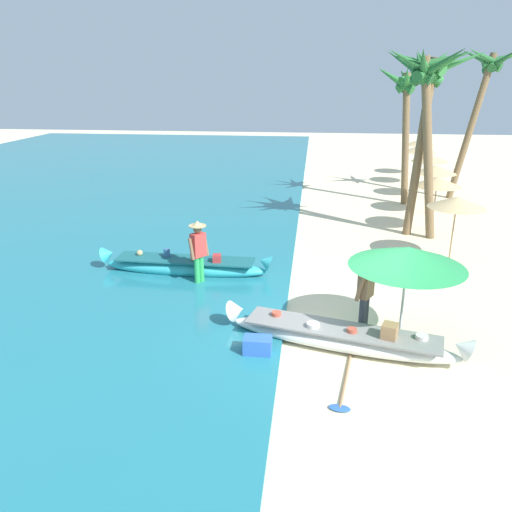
% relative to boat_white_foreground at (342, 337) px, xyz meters
% --- Properties ---
extents(ground_plane, '(80.00, 80.00, 0.00)m').
position_rel_boat_white_foreground_xyz_m(ground_plane, '(-0.06, 0.41, -0.25)').
color(ground_plane, beige).
extents(boat_white_foreground, '(4.82, 1.82, 0.72)m').
position_rel_boat_white_foreground_xyz_m(boat_white_foreground, '(0.00, 0.00, 0.00)').
color(boat_white_foreground, white).
rests_on(boat_white_foreground, ground).
extents(boat_cyan_midground, '(4.76, 0.87, 0.77)m').
position_rel_boat_white_foreground_xyz_m(boat_cyan_midground, '(-4.02, 3.43, 0.03)').
color(boat_cyan_midground, '#33B2BC').
rests_on(boat_cyan_midground, ground).
extents(person_vendor_hatted, '(0.50, 0.55, 1.74)m').
position_rel_boat_white_foreground_xyz_m(person_vendor_hatted, '(-3.49, 2.81, 0.75)').
color(person_vendor_hatted, green).
rests_on(person_vendor_hatted, ground).
extents(person_tourist_customer, '(0.45, 0.58, 1.74)m').
position_rel_boat_white_foreground_xyz_m(person_tourist_customer, '(0.45, 0.53, 0.74)').
color(person_tourist_customer, '#333842').
rests_on(person_tourist_customer, ground).
extents(patio_umbrella_large, '(2.27, 2.27, 2.02)m').
position_rel_boat_white_foreground_xyz_m(patio_umbrella_large, '(1.19, 0.47, 1.56)').
color(patio_umbrella_large, '#B7B7BC').
rests_on(patio_umbrella_large, ground).
extents(parasol_row_0, '(1.60, 1.60, 1.91)m').
position_rel_boat_white_foreground_xyz_m(parasol_row_0, '(3.39, 5.50, 1.50)').
color(parasol_row_0, '#8E6B47').
rests_on(parasol_row_0, ground).
extents(parasol_row_1, '(1.60, 1.60, 1.91)m').
position_rel_boat_white_foreground_xyz_m(parasol_row_1, '(3.50, 8.48, 1.50)').
color(parasol_row_1, '#8E6B47').
rests_on(parasol_row_1, ground).
extents(parasol_row_2, '(1.60, 1.60, 1.91)m').
position_rel_boat_white_foreground_xyz_m(parasol_row_2, '(3.95, 10.91, 1.50)').
color(parasol_row_2, '#8E6B47').
rests_on(parasol_row_2, ground).
extents(parasol_row_3, '(1.60, 1.60, 1.91)m').
position_rel_boat_white_foreground_xyz_m(parasol_row_3, '(4.35, 13.80, 1.50)').
color(parasol_row_3, '#8E6B47').
rests_on(parasol_row_3, ground).
extents(parasol_row_4, '(1.60, 1.60, 1.91)m').
position_rel_boat_white_foreground_xyz_m(parasol_row_4, '(4.45, 16.71, 1.50)').
color(parasol_row_4, '#8E6B47').
rests_on(parasol_row_4, ground).
extents(parasol_row_5, '(1.60, 1.60, 1.91)m').
position_rel_boat_white_foreground_xyz_m(parasol_row_5, '(4.96, 19.37, 1.50)').
color(parasol_row_5, '#8E6B47').
rests_on(parasol_row_5, ground).
extents(palm_tree_tall_inland, '(2.85, 2.73, 5.98)m').
position_rel_boat_white_foreground_xyz_m(palm_tree_tall_inland, '(2.83, 8.02, 4.56)').
color(palm_tree_tall_inland, brown).
rests_on(palm_tree_tall_inland, ground).
extents(palm_tree_leaning_seaward, '(2.64, 2.56, 5.57)m').
position_rel_boat_white_foreground_xyz_m(palm_tree_leaning_seaward, '(2.87, 12.42, 4.28)').
color(palm_tree_leaning_seaward, brown).
rests_on(palm_tree_leaning_seaward, ground).
extents(palm_tree_mid_cluster, '(2.77, 2.53, 6.04)m').
position_rel_boat_white_foreground_xyz_m(palm_tree_mid_cluster, '(2.63, 7.66, 4.64)').
color(palm_tree_mid_cluster, brown).
rests_on(palm_tree_mid_cluster, ground).
extents(palm_tree_far_behind, '(2.79, 2.63, 6.34)m').
position_rel_boat_white_foreground_xyz_m(palm_tree_far_behind, '(6.23, 13.79, 4.73)').
color(palm_tree_far_behind, brown).
rests_on(palm_tree_far_behind, ground).
extents(cooler_box, '(0.54, 0.36, 0.42)m').
position_rel_boat_white_foreground_xyz_m(cooler_box, '(-1.62, -0.52, -0.04)').
color(cooler_box, blue).
rests_on(cooler_box, ground).
extents(paddle, '(0.50, 1.83, 0.05)m').
position_rel_boat_white_foreground_xyz_m(paddle, '(-0.02, -1.42, -0.22)').
color(paddle, '#8E6B47').
rests_on(paddle, ground).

